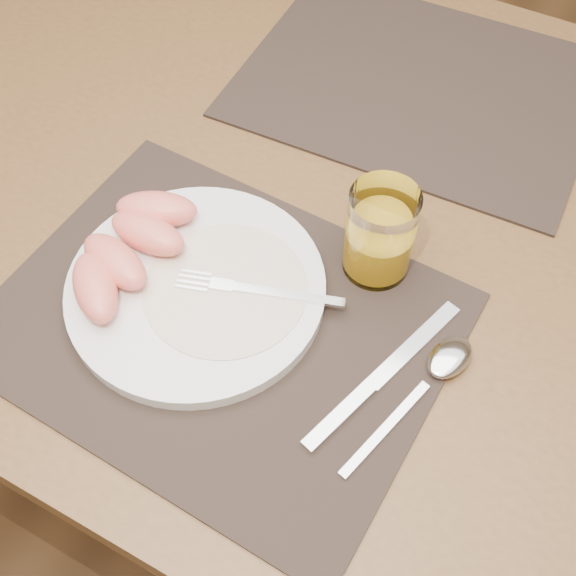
% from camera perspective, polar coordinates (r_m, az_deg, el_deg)
% --- Properties ---
extents(ground, '(5.00, 5.00, 0.00)m').
position_cam_1_polar(ground, '(1.49, 2.06, -12.07)').
color(ground, '#54371C').
rests_on(ground, ground).
extents(table, '(1.40, 0.90, 0.75)m').
position_cam_1_polar(table, '(0.92, 3.30, 4.13)').
color(table, brown).
rests_on(table, ground).
extents(placemat_near, '(0.46, 0.37, 0.00)m').
position_cam_1_polar(placemat_near, '(0.74, -5.44, -2.85)').
color(placemat_near, '#2D221C').
rests_on(placemat_near, table).
extents(placemat_far, '(0.46, 0.37, 0.00)m').
position_cam_1_polar(placemat_far, '(1.00, 10.24, 15.53)').
color(placemat_far, '#2D221C').
rests_on(placemat_far, table).
extents(plate, '(0.27, 0.27, 0.02)m').
position_cam_1_polar(plate, '(0.76, -7.27, -0.03)').
color(plate, white).
rests_on(plate, placemat_near).
extents(plate_dressing, '(0.17, 0.17, 0.00)m').
position_cam_1_polar(plate_dressing, '(0.74, -4.98, 0.01)').
color(plate_dressing, white).
rests_on(plate_dressing, plate).
extents(fork, '(0.17, 0.07, 0.00)m').
position_cam_1_polar(fork, '(0.74, -3.42, -0.03)').
color(fork, silver).
rests_on(fork, plate).
extents(knife, '(0.08, 0.22, 0.01)m').
position_cam_1_polar(knife, '(0.70, 6.61, -7.64)').
color(knife, silver).
rests_on(knife, placemat_near).
extents(spoon, '(0.07, 0.19, 0.01)m').
position_cam_1_polar(spoon, '(0.72, 11.97, -6.16)').
color(spoon, silver).
rests_on(spoon, placemat_near).
extents(juice_glass, '(0.07, 0.07, 0.11)m').
position_cam_1_polar(juice_glass, '(0.75, 7.24, 4.04)').
color(juice_glass, white).
rests_on(juice_glass, placemat_near).
extents(grapefruit_wedges, '(0.10, 0.20, 0.04)m').
position_cam_1_polar(grapefruit_wedges, '(0.77, -12.43, 3.19)').
color(grapefruit_wedges, '#F57864').
rests_on(grapefruit_wedges, plate).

